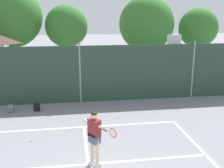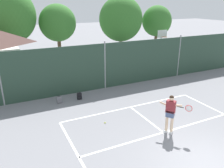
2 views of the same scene
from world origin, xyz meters
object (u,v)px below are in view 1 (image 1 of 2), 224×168
(tennis_player, at_px, (95,134))
(backpack_grey, at_px, (11,109))
(basketball_hoop, at_px, (173,55))
(tennis_ball, at_px, (31,141))
(backpack_black, at_px, (37,107))

(tennis_player, height_order, backpack_grey, tennis_player)
(basketball_hoop, xyz_separation_m, tennis_ball, (-7.93, -6.05, -2.28))
(backpack_grey, distance_m, backpack_black, 1.26)
(basketball_hoop, relative_size, tennis_ball, 53.79)
(backpack_grey, xyz_separation_m, backpack_black, (1.26, 0.01, 0.00))
(tennis_player, xyz_separation_m, backpack_black, (-2.48, 5.51, -0.92))
(tennis_player, relative_size, backpack_grey, 4.01)
(tennis_player, height_order, tennis_ball, tennis_player)
(basketball_hoop, relative_size, backpack_grey, 7.67)
(backpack_black, bearing_deg, backpack_grey, -179.76)
(tennis_player, relative_size, tennis_ball, 28.10)
(tennis_ball, distance_m, backpack_black, 3.45)
(tennis_player, bearing_deg, basketball_hoop, 55.31)
(basketball_hoop, height_order, tennis_ball, basketball_hoop)
(backpack_black, bearing_deg, tennis_ball, -87.02)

